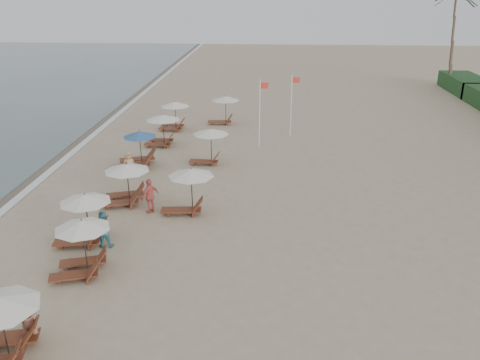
# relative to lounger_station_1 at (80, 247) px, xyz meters

# --- Properties ---
(ground) EXTENTS (160.00, 160.00, 0.00)m
(ground) POSITION_rel_lounger_station_1_xyz_m (5.20, -0.28, -1.17)
(ground) COLOR tan
(ground) RESTS_ON ground
(wet_sand_band) EXTENTS (3.20, 140.00, 0.01)m
(wet_sand_band) POSITION_rel_lounger_station_1_xyz_m (-7.30, 9.72, -1.17)
(wet_sand_band) COLOR #6B5E4C
(wet_sand_band) RESTS_ON ground
(foam_line) EXTENTS (0.50, 140.00, 0.02)m
(foam_line) POSITION_rel_lounger_station_1_xyz_m (-6.00, 9.72, -1.16)
(foam_line) COLOR white
(foam_line) RESTS_ON ground
(lounger_station_1) EXTENTS (2.43, 2.18, 2.29)m
(lounger_station_1) POSITION_rel_lounger_station_1_xyz_m (0.00, 0.00, 0.00)
(lounger_station_1) COLOR brown
(lounger_station_1) RESTS_ON ground
(lounger_station_2) EXTENTS (2.55, 2.19, 2.22)m
(lounger_station_2) POSITION_rel_lounger_station_1_xyz_m (-0.84, 2.56, -0.07)
(lounger_station_2) COLOR brown
(lounger_station_2) RESTS_ON ground
(lounger_station_3) EXTENTS (2.61, 2.34, 2.12)m
(lounger_station_3) POSITION_rel_lounger_station_1_xyz_m (-0.20, 6.70, -0.07)
(lounger_station_3) COLOR brown
(lounger_station_3) RESTS_ON ground
(lounger_station_4) EXTENTS (2.66, 2.68, 2.25)m
(lounger_station_4) POSITION_rel_lounger_station_1_xyz_m (-1.01, 12.15, -0.20)
(lounger_station_4) COLOR brown
(lounger_station_4) RESTS_ON ground
(lounger_station_5) EXTENTS (2.53, 2.38, 2.16)m
(lounger_station_5) POSITION_rel_lounger_station_1_xyz_m (-0.40, 16.55, 0.03)
(lounger_station_5) COLOR brown
(lounger_station_5) RESTS_ON ground
(lounger_station_6) EXTENTS (2.43, 2.23, 2.18)m
(lounger_station_6) POSITION_rel_lounger_station_1_xyz_m (-0.31, 20.56, 0.02)
(lounger_station_6) COLOR brown
(lounger_station_6) RESTS_ON ground
(inland_station_0) EXTENTS (2.68, 2.24, 2.22)m
(inland_station_0) POSITION_rel_lounger_station_1_xyz_m (3.18, 5.71, 0.21)
(inland_station_0) COLOR brown
(inland_station_0) RESTS_ON ground
(inland_station_1) EXTENTS (2.54, 2.24, 2.22)m
(inland_station_1) POSITION_rel_lounger_station_1_xyz_m (3.33, 12.93, 0.30)
(inland_station_1) COLOR brown
(inland_station_1) RESTS_ON ground
(inland_station_2) EXTENTS (2.61, 2.24, 2.22)m
(inland_station_2) POSITION_rel_lounger_station_1_xyz_m (3.36, 22.49, 0.25)
(inland_station_2) COLOR brown
(inland_station_2) RESTS_ON ground
(beachgoer_near) EXTENTS (0.61, 0.42, 1.62)m
(beachgoer_near) POSITION_rel_lounger_station_1_xyz_m (-0.18, -3.93, -0.36)
(beachgoer_near) COLOR #A46E59
(beachgoer_near) RESTS_ON ground
(beachgoer_mid_a) EXTENTS (0.86, 0.71, 1.62)m
(beachgoer_mid_a) POSITION_rel_lounger_station_1_xyz_m (0.16, 2.17, -0.36)
(beachgoer_mid_a) COLOR teal
(beachgoer_mid_a) RESTS_ON ground
(beachgoer_far_a) EXTENTS (0.96, 1.08, 1.75)m
(beachgoer_far_a) POSITION_rel_lounger_station_1_xyz_m (1.36, 5.67, -0.29)
(beachgoer_far_a) COLOR #D35F54
(beachgoer_far_a) RESTS_ON ground
(beachgoer_far_b) EXTENTS (0.87, 0.82, 1.49)m
(beachgoer_far_b) POSITION_rel_lounger_station_1_xyz_m (-1.01, 10.50, -0.43)
(beachgoer_far_b) COLOR tan
(beachgoer_far_b) RESTS_ON ground
(flag_pole_near) EXTENTS (0.59, 0.08, 4.65)m
(flag_pole_near) POSITION_rel_lounger_station_1_xyz_m (6.41, 16.55, 1.40)
(flag_pole_near) COLOR silver
(flag_pole_near) RESTS_ON ground
(flag_pole_far) EXTENTS (0.60, 0.08, 4.49)m
(flag_pole_far) POSITION_rel_lounger_station_1_xyz_m (8.63, 19.57, 1.32)
(flag_pole_far) COLOR silver
(flag_pole_far) RESTS_ON ground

